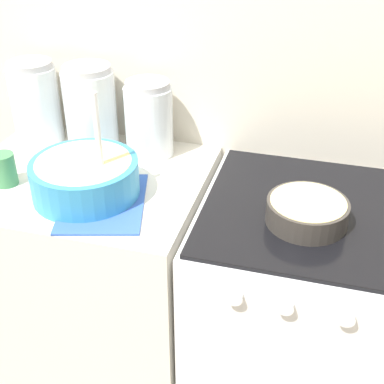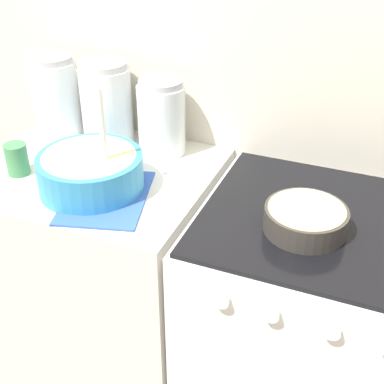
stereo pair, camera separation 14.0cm
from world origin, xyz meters
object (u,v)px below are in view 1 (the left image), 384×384
(baking_pan, at_px, (307,211))
(stove, at_px, (308,337))
(storage_jar_right, at_px, (149,124))
(mixing_bowl, at_px, (85,176))
(tin_can, at_px, (4,169))
(storage_jar_left, at_px, (36,107))
(storage_jar_middle, at_px, (91,113))

(baking_pan, bearing_deg, stove, 51.02)
(baking_pan, xyz_separation_m, storage_jar_right, (-0.51, 0.26, 0.07))
(mixing_bowl, distance_m, baking_pan, 0.60)
(baking_pan, xyz_separation_m, tin_can, (-0.85, -0.03, 0.01))
(tin_can, bearing_deg, storage_jar_right, 40.96)
(storage_jar_left, xyz_separation_m, storage_jar_middle, (0.19, -0.00, 0.00))
(storage_jar_middle, bearing_deg, storage_jar_left, 180.00)
(stove, bearing_deg, baking_pan, -128.98)
(baking_pan, xyz_separation_m, storage_jar_left, (-0.90, 0.26, 0.08))
(mixing_bowl, xyz_separation_m, baking_pan, (0.60, 0.03, -0.03))
(storage_jar_middle, bearing_deg, tin_can, -115.98)
(mixing_bowl, bearing_deg, baking_pan, 2.62)
(storage_jar_right, bearing_deg, stove, -18.80)
(storage_jar_middle, bearing_deg, baking_pan, -20.05)
(storage_jar_left, height_order, storage_jar_middle, storage_jar_middle)
(stove, xyz_separation_m, storage_jar_middle, (-0.76, 0.19, 0.58))
(storage_jar_left, bearing_deg, baking_pan, -15.99)
(storage_jar_right, bearing_deg, baking_pan, -26.68)
(stove, distance_m, storage_jar_left, 1.13)
(baking_pan, relative_size, storage_jar_left, 0.79)
(mixing_bowl, xyz_separation_m, tin_can, (-0.25, -0.01, -0.01))
(mixing_bowl, relative_size, storage_jar_middle, 1.14)
(baking_pan, bearing_deg, mixing_bowl, -177.38)
(stove, xyz_separation_m, baking_pan, (-0.05, -0.07, 0.50))
(storage_jar_middle, relative_size, storage_jar_right, 1.13)
(stove, height_order, tin_can, tin_can)
(storage_jar_right, bearing_deg, tin_can, -139.04)
(storage_jar_left, bearing_deg, mixing_bowl, -43.57)
(stove, bearing_deg, storage_jar_middle, 165.77)
(mixing_bowl, distance_m, tin_can, 0.25)
(mixing_bowl, relative_size, storage_jar_left, 1.16)
(baking_pan, bearing_deg, storage_jar_left, 164.01)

